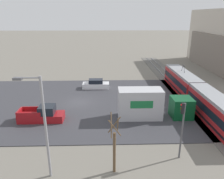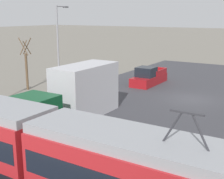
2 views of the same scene
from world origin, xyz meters
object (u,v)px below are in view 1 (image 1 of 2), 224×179
(pickup_truck, at_px, (42,115))
(sedan_car_0, at_px, (96,84))
(traffic_light_pole, at_px, (182,124))
(street_lamp_near_crossing, at_px, (42,123))
(light_rail_tram, at_px, (196,93))
(box_truck, at_px, (150,105))
(street_tree, at_px, (114,147))

(pickup_truck, distance_m, sedan_car_0, 13.78)
(pickup_truck, xyz_separation_m, sedan_car_0, (-12.39, 6.04, -0.07))
(traffic_light_pole, bearing_deg, street_lamp_near_crossing, -79.70)
(light_rail_tram, distance_m, sedan_car_0, 16.66)
(light_rail_tram, bearing_deg, traffic_light_pole, -27.43)
(light_rail_tram, xyz_separation_m, box_truck, (4.32, -7.58, 0.18))
(light_rail_tram, height_order, street_lamp_near_crossing, street_lamp_near_crossing)
(sedan_car_0, distance_m, street_tree, 21.99)
(traffic_light_pole, bearing_deg, box_truck, -172.66)
(pickup_truck, xyz_separation_m, street_tree, (9.41, 8.43, 1.56))
(street_lamp_near_crossing, bearing_deg, street_tree, 93.82)
(traffic_light_pole, xyz_separation_m, street_lamp_near_crossing, (2.05, -11.29, 1.34))
(box_truck, relative_size, sedan_car_0, 1.99)
(light_rail_tram, relative_size, sedan_car_0, 5.30)
(street_tree, bearing_deg, pickup_truck, -138.14)
(sedan_car_0, xyz_separation_m, traffic_light_pole, (20.10, 8.31, 2.74))
(sedan_car_0, bearing_deg, street_lamp_near_crossing, -7.66)
(light_rail_tram, height_order, traffic_light_pole, traffic_light_pole)
(box_truck, bearing_deg, light_rail_tram, 119.67)
(street_lamp_near_crossing, bearing_deg, traffic_light_pole, 100.30)
(box_truck, distance_m, traffic_light_pole, 8.47)
(pickup_truck, xyz_separation_m, street_lamp_near_crossing, (9.77, 3.06, 4.02))
(street_tree, height_order, street_lamp_near_crossing, street_lamp_near_crossing)
(light_rail_tram, bearing_deg, sedan_car_0, -117.00)
(sedan_car_0, bearing_deg, traffic_light_pole, 22.45)
(light_rail_tram, distance_m, street_tree, 18.92)
(light_rail_tram, bearing_deg, pickup_truck, -76.95)
(traffic_light_pole, bearing_deg, light_rail_tram, 152.57)
(sedan_car_0, height_order, street_tree, street_tree)
(light_rail_tram, relative_size, pickup_truck, 4.55)
(pickup_truck, bearing_deg, street_lamp_near_crossing, 17.41)
(sedan_car_0, bearing_deg, street_tree, 6.25)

